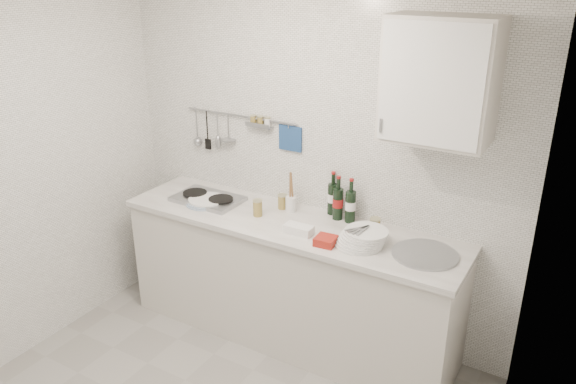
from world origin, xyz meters
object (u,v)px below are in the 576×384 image
Objects in this scene: utensil_crock at (291,202)px; plate_stack_sink at (362,238)px; plate_stack_hob at (206,201)px; wine_bottles at (340,197)px; wall_cabinet at (440,80)px.

plate_stack_sink is at bearing -18.20° from utensil_crock.
wine_bottles is at bearing 16.15° from plate_stack_hob.
wine_bottles is (-0.29, 0.29, 0.11)m from plate_stack_sink.
wall_cabinet reaches higher than plate_stack_sink.
plate_stack_hob is at bearing 179.48° from plate_stack_sink.
plate_stack_sink is at bearing -151.30° from wall_cabinet.
utensil_crock is (0.60, 0.20, 0.05)m from plate_stack_hob.
utensil_crock is at bearing 18.34° from plate_stack_hob.
plate_stack_sink is 1.09× the size of utensil_crock.
wine_bottles is at bearing 12.26° from utensil_crock.
plate_stack_hob is 0.93× the size of wine_bottles.
wall_cabinet is 2.32× the size of utensil_crock.
wine_bottles is 0.37m from utensil_crock.
plate_stack_hob is at bearing -163.85° from wine_bottles.
utensil_crock is (-0.35, -0.08, -0.08)m from wine_bottles.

